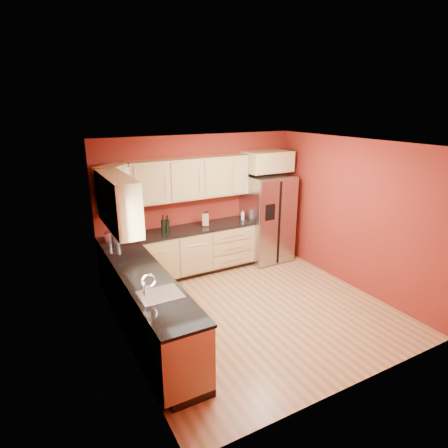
{
  "coord_description": "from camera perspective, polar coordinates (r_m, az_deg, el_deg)",
  "views": [
    {
      "loc": [
        -2.94,
        -4.43,
        3.12
      ],
      "look_at": [
        -0.05,
        0.9,
        1.18
      ],
      "focal_mm": 30.0,
      "sensor_mm": 36.0,
      "label": 1
    }
  ],
  "objects": [
    {
      "name": "wall_left",
      "position": [
        4.88,
        -15.29,
        -4.82
      ],
      "size": [
        0.04,
        4.0,
        2.6
      ],
      "primitive_type": "cube",
      "color": "maroon",
      "rests_on": "floor"
    },
    {
      "name": "canister_left",
      "position": [
        6.51,
        -17.22,
        -2.01
      ],
      "size": [
        0.13,
        0.13,
        0.18
      ],
      "primitive_type": "cylinder",
      "rotation": [
        0.0,
        0.0,
        0.19
      ],
      "color": "silver",
      "rests_on": "countertop_back"
    },
    {
      "name": "countertop_back",
      "position": [
        6.94,
        -6.73,
        -1.06
      ],
      "size": [
        2.9,
        0.62,
        0.04
      ],
      "primitive_type": "cube",
      "color": "black",
      "rests_on": "base_cabinets_back"
    },
    {
      "name": "soap_dispenser",
      "position": [
        7.48,
        2.87,
        1.36
      ],
      "size": [
        0.08,
        0.08,
        0.19
      ],
      "primitive_type": "cylinder",
      "rotation": [
        0.0,
        0.0,
        0.24
      ],
      "color": "white",
      "rests_on": "countertop_back"
    },
    {
      "name": "wall_front",
      "position": [
        4.23,
        19.99,
        -8.92
      ],
      "size": [
        4.0,
        0.04,
        2.6
      ],
      "primitive_type": "cube",
      "color": "maroon",
      "rests_on": "floor"
    },
    {
      "name": "base_cabinets_back",
      "position": [
        7.11,
        -6.63,
        -4.55
      ],
      "size": [
        2.9,
        0.6,
        0.88
      ],
      "primitive_type": "cube",
      "color": "#A1804E",
      "rests_on": "floor"
    },
    {
      "name": "window",
      "position": [
        4.34,
        -13.72,
        -4.0
      ],
      "size": [
        0.03,
        0.9,
        1.0
      ],
      "primitive_type": "cube",
      "color": "white",
      "rests_on": "wall_left"
    },
    {
      "name": "upper_cabinets_left",
      "position": [
        5.43,
        -15.88,
        3.25
      ],
      "size": [
        0.33,
        1.35,
        0.75
      ],
      "primitive_type": "cube",
      "color": "#A1804E",
      "rests_on": "wall_left"
    },
    {
      "name": "countertop_left",
      "position": [
        5.11,
        -11.52,
        -8.39
      ],
      "size": [
        0.62,
        2.8,
        0.04
      ],
      "primitive_type": "cube",
      "color": "black",
      "rests_on": "base_cabinets_left"
    },
    {
      "name": "floor",
      "position": [
        6.17,
        4.53,
        -12.72
      ],
      "size": [
        4.0,
        4.0,
        0.0
      ],
      "primitive_type": "plane",
      "color": "olive",
      "rests_on": "ground"
    },
    {
      "name": "base_cabinets_left",
      "position": [
        5.33,
        -11.32,
        -12.86
      ],
      "size": [
        0.6,
        2.8,
        0.88
      ],
      "primitive_type": "cube",
      "color": "#A1804E",
      "rests_on": "floor"
    },
    {
      "name": "wall_right",
      "position": [
        6.88,
        18.95,
        1.42
      ],
      "size": [
        0.04,
        4.0,
        2.6
      ],
      "primitive_type": "cube",
      "color": "maroon",
      "rests_on": "floor"
    },
    {
      "name": "sink_faucet",
      "position": [
        4.61,
        -9.77,
        -8.97
      ],
      "size": [
        0.5,
        0.42,
        0.3
      ],
      "primitive_type": null,
      "color": "silver",
      "rests_on": "countertop_left"
    },
    {
      "name": "canister_right",
      "position": [
        6.52,
        -16.12,
        -1.72
      ],
      "size": [
        0.17,
        0.17,
        0.21
      ],
      "primitive_type": "cylinder",
      "rotation": [
        0.0,
        0.0,
        -0.34
      ],
      "color": "silver",
      "rests_on": "countertop_back"
    },
    {
      "name": "wine_bottle_a",
      "position": [
        6.85,
        -8.62,
        0.11
      ],
      "size": [
        0.08,
        0.08,
        0.3
      ],
      "primitive_type": null,
      "rotation": [
        0.0,
        0.0,
        -0.23
      ],
      "color": "black",
      "rests_on": "countertop_back"
    },
    {
      "name": "wine_bottle_b",
      "position": [
        6.73,
        -9.25,
        -0.05
      ],
      "size": [
        0.1,
        0.1,
        0.34
      ],
      "primitive_type": null,
      "rotation": [
        0.0,
        0.0,
        0.33
      ],
      "color": "black",
      "rests_on": "countertop_back"
    },
    {
      "name": "refrigerator",
      "position": [
        7.75,
        6.58,
        0.89
      ],
      "size": [
        0.9,
        0.75,
        1.78
      ],
      "primitive_type": "cube",
      "color": "silver",
      "rests_on": "floor"
    },
    {
      "name": "knife_block",
      "position": [
        7.11,
        -2.84,
        0.67
      ],
      "size": [
        0.15,
        0.15,
        0.24
      ],
      "primitive_type": "cube",
      "rotation": [
        0.0,
        0.0,
        -0.42
      ],
      "color": "#AE8054",
      "rests_on": "countertop_back"
    },
    {
      "name": "over_fridge_cabinet",
      "position": [
        7.56,
        6.57,
        9.48
      ],
      "size": [
        0.92,
        0.6,
        0.4
      ],
      "primitive_type": "cube",
      "color": "#A1804E",
      "rests_on": "wall_back"
    },
    {
      "name": "wall_back",
      "position": [
        7.3,
        -3.75,
        3.26
      ],
      "size": [
        4.0,
        0.04,
        2.6
      ],
      "primitive_type": "cube",
      "color": "maroon",
      "rests_on": "floor"
    },
    {
      "name": "ceiling",
      "position": [
        5.34,
        5.22,
        12.08
      ],
      "size": [
        4.0,
        4.0,
        0.0
      ],
      "primitive_type": "plane",
      "color": "white",
      "rests_on": "wall_back"
    },
    {
      "name": "corner_upper_cabinet",
      "position": [
        6.37,
        -16.39,
        5.27
      ],
      "size": [
        0.67,
        0.67,
        0.75
      ],
      "primitive_type": "cube",
      "rotation": [
        0.0,
        0.0,
        0.79
      ],
      "color": "#A1804E",
      "rests_on": "wall_back"
    },
    {
      "name": "upper_cabinets_back",
      "position": [
        6.94,
        -5.15,
        6.91
      ],
      "size": [
        2.3,
        0.33,
        0.75
      ],
      "primitive_type": "cube",
      "color": "#A1804E",
      "rests_on": "wall_back"
    }
  ]
}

